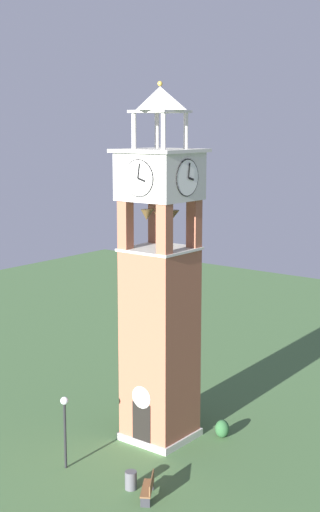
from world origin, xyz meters
TOP-DOWN VIEW (x-y plane):
  - ground at (0.00, 0.00)m, footprint 80.00×80.00m
  - clock_tower at (-0.00, -0.00)m, footprint 3.50×3.50m
  - park_bench at (3.34, -5.07)m, footprint 1.23×1.59m
  - lamp_post at (-1.38, -5.25)m, footprint 0.36×0.36m
  - trash_bin at (2.23, -4.91)m, footprint 0.52×0.52m
  - shrub_near_entry at (2.48, 1.90)m, footprint 0.71×0.71m
  - shrub_left_of_tower at (-0.57, 2.36)m, footprint 0.81×0.81m
  - shrub_behind_bench at (-3.03, 1.91)m, footprint 0.73×0.73m

SIDE VIEW (x-z plane):
  - ground at x=0.00m, z-range 0.00..0.00m
  - trash_bin at x=2.23m, z-range 0.00..0.80m
  - shrub_near_entry at x=2.48m, z-range 0.00..0.91m
  - shrub_behind_bench at x=-3.03m, z-range 0.00..0.96m
  - park_bench at x=3.34m, z-range 0.01..0.96m
  - shrub_left_of_tower at x=-0.57m, z-range 0.00..1.00m
  - lamp_post at x=-1.38m, z-range 0.70..4.12m
  - clock_tower at x=0.00m, z-range -1.49..15.97m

